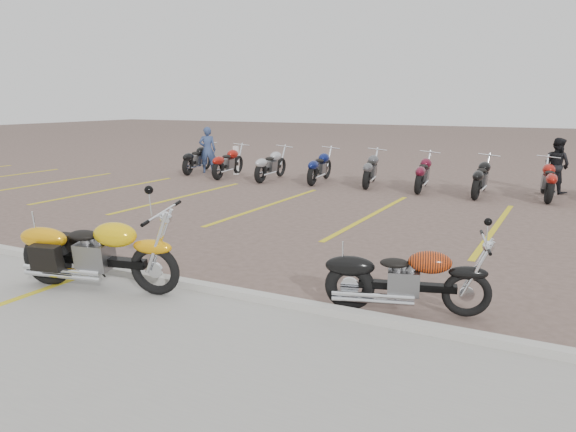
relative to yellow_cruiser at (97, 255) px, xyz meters
The scene contains 10 objects.
ground 3.14m from the yellow_cruiser, 57.54° to the left, with size 100.00×100.00×0.00m, color #6E564E.
concrete_apron 2.56m from the yellow_cruiser, 48.62° to the right, with size 60.00×5.00×0.01m, color #9E9B93.
curb 1.83m from the yellow_cruiser, 20.25° to the left, with size 60.00×0.18×0.12m, color #ADAAA3.
parking_stripes 6.84m from the yellow_cruiser, 75.89° to the left, with size 38.00×5.50×0.01m, color gold, non-canonical shape.
yellow_cruiser is the anchor object (origin of this frame).
flame_cruiser 4.15m from the yellow_cruiser, 15.38° to the left, with size 1.97×0.68×0.83m.
person_a 12.77m from the yellow_cruiser, 118.79° to the left, with size 0.60×0.40×1.65m, color navy.
person_b 13.16m from the yellow_cruiser, 66.67° to the left, with size 0.76×0.59×1.56m, color black.
bollard 12.31m from the yellow_cruiser, 113.89° to the left, with size 0.15×0.15×1.00m, color silver.
bg_bike_row 10.94m from the yellow_cruiser, 80.86° to the left, with size 17.38×2.06×1.10m.
Camera 1 is at (4.15, -8.00, 2.60)m, focal length 35.00 mm.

